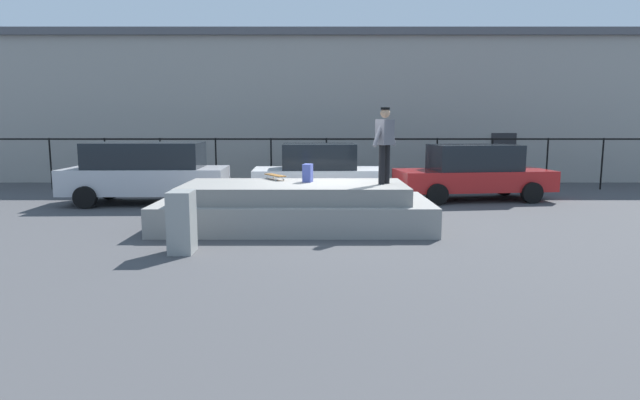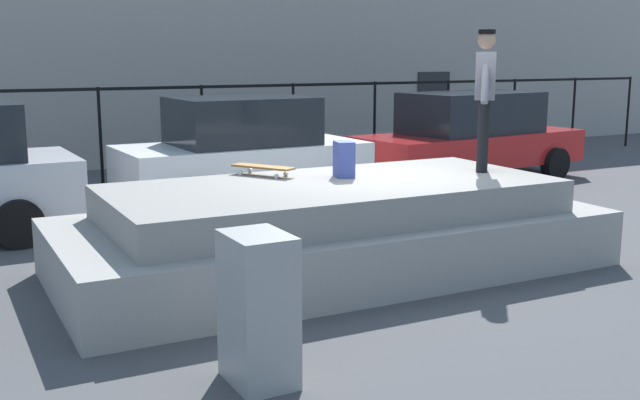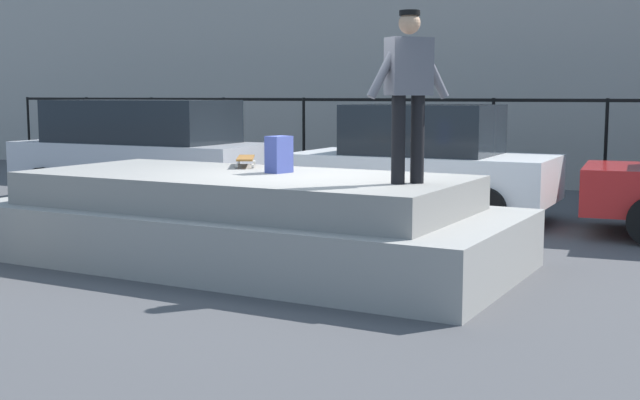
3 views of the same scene
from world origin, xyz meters
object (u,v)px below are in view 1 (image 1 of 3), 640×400
skateboarder (387,140)px  car_red_sedan_far (476,172)px  car_white_sedan_mid (321,172)px  skateboard (278,175)px  car_silver_hatchback_near (149,171)px  utility_box (184,222)px  backpack (310,173)px

skateboarder → car_red_sedan_far: 5.68m
skateboarder → car_white_sedan_mid: 4.70m
skateboarder → skateboard: skateboarder is taller
skateboard → car_silver_hatchback_near: 4.97m
car_silver_hatchback_near → skateboard: bearing=-34.3°
car_red_sedan_far → utility_box: size_ratio=4.26×
backpack → skateboard: bearing=-110.6°
skateboard → utility_box: (-1.47, -3.33, -0.54)m
car_white_sedan_mid → car_red_sedan_far: 4.86m
skateboarder → backpack: (-1.77, 0.38, -0.80)m
car_silver_hatchback_near → skateboarder: bearing=-29.0°
car_white_sedan_mid → utility_box: bearing=-110.8°
car_silver_hatchback_near → car_white_sedan_mid: size_ratio=1.17×
car_silver_hatchback_near → car_red_sedan_far: car_silver_hatchback_near is taller
backpack → car_silver_hatchback_near: (-4.92, 3.33, -0.27)m
skateboarder → car_red_sedan_far: size_ratio=0.35×
car_silver_hatchback_near → backpack: bearing=-34.1°
skateboard → utility_box: bearing=-113.9°
utility_box → car_red_sedan_far: bearing=42.0°
skateboard → backpack: backpack is taller
car_red_sedan_far → utility_box: 10.09m
skateboarder → car_silver_hatchback_near: bearing=151.0°
skateboarder → backpack: bearing=167.8°
skateboarder → car_red_sedan_far: (3.34, 4.45, -1.16)m
car_red_sedan_far → utility_box: car_red_sedan_far is taller
backpack → utility_box: bearing=-26.8°
backpack → utility_box: size_ratio=0.37×
car_silver_hatchback_near → utility_box: (2.63, -6.12, -0.38)m
skateboarder → car_silver_hatchback_near: 7.72m
skateboarder → car_white_sedan_mid: size_ratio=0.42×
skateboard → car_silver_hatchback_near: bearing=145.7°
backpack → skateboarder: bearing=90.4°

